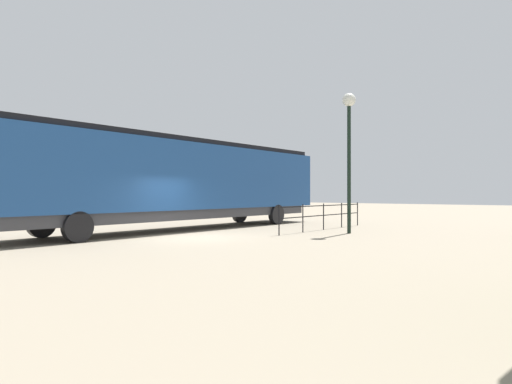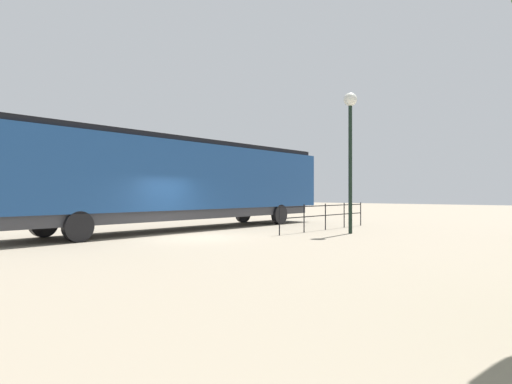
{
  "view_description": "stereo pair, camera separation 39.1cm",
  "coord_description": "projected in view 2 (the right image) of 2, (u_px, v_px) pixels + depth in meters",
  "views": [
    {
      "loc": [
        12.74,
        -11.82,
        1.73
      ],
      "look_at": [
        1.83,
        1.68,
        1.78
      ],
      "focal_mm": 30.91,
      "sensor_mm": 36.0,
      "label": 1
    },
    {
      "loc": [
        13.05,
        -11.57,
        1.73
      ],
      "look_at": [
        1.83,
        1.68,
        1.78
      ],
      "focal_mm": 30.91,
      "sensor_mm": 36.0,
      "label": 2
    }
  ],
  "objects": [
    {
      "name": "lamp_post",
      "position": [
        350.0,
        129.0,
        18.93
      ],
      "size": [
        0.58,
        0.58,
        6.06
      ],
      "color": "black",
      "rests_on": "ground_plane"
    },
    {
      "name": "locomotive",
      "position": [
        191.0,
        180.0,
        21.41
      ],
      "size": [
        3.02,
        18.4,
        4.26
      ],
      "color": "navy",
      "rests_on": "ground_plane"
    },
    {
      "name": "ground_plane",
      "position": [
        193.0,
        237.0,
        17.26
      ],
      "size": [
        120.0,
        120.0,
        0.0
      ],
      "primitive_type": "plane",
      "color": "gray"
    },
    {
      "name": "platform_fence",
      "position": [
        325.0,
        213.0,
        20.83
      ],
      "size": [
        0.05,
        7.25,
        1.25
      ],
      "color": "black",
      "rests_on": "ground_plane"
    }
  ]
}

